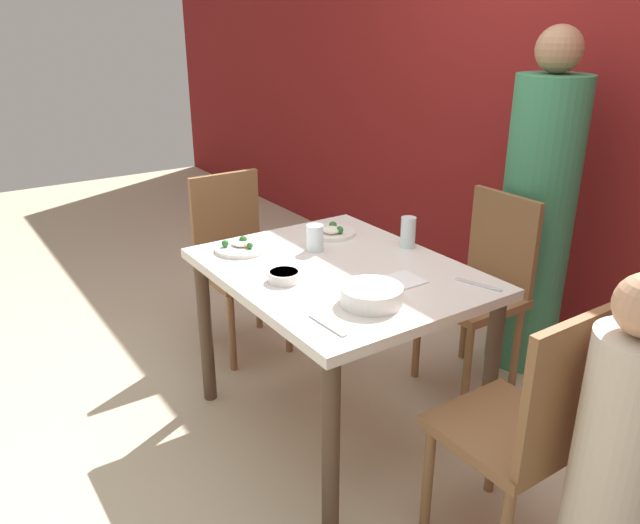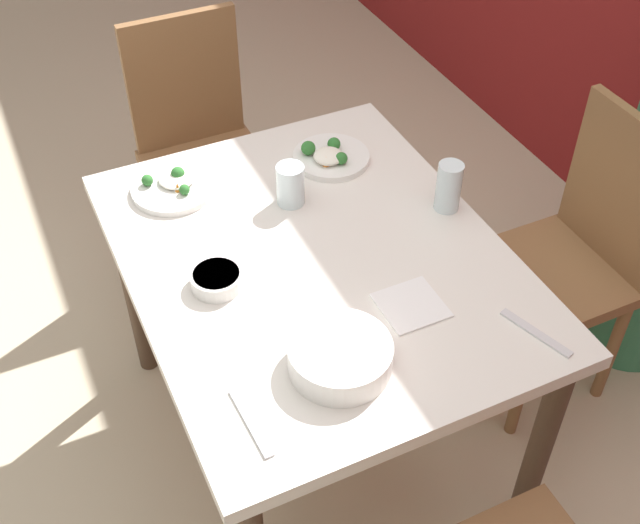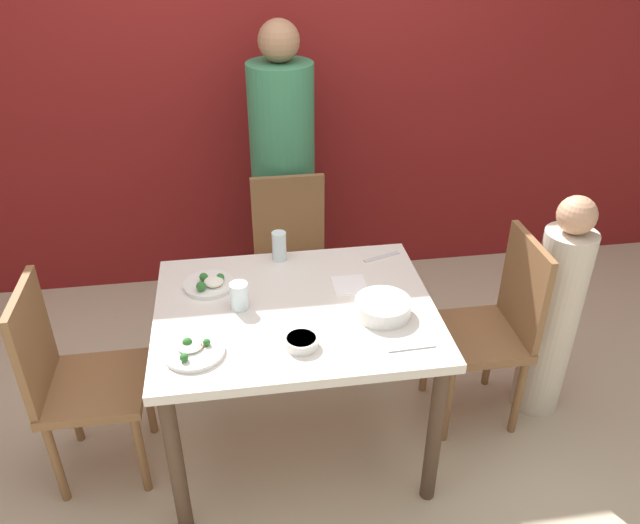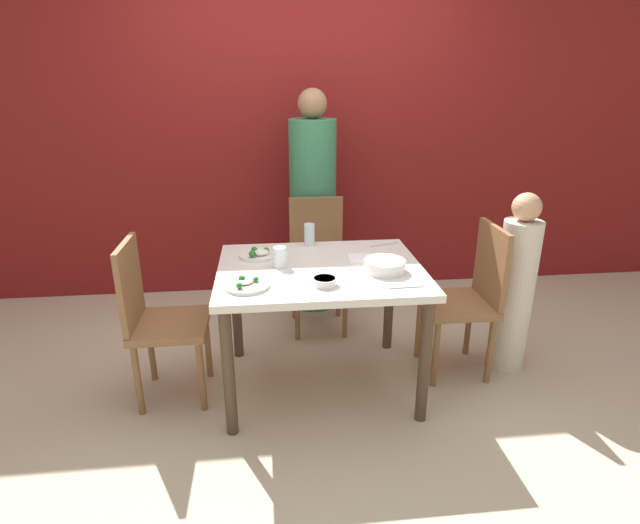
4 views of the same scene
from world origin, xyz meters
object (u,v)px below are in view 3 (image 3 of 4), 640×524
object	(u,v)px
person_child	(553,316)
glass_water_tall	(239,296)
chair_adult_spot	(292,259)
plate_rice_adult	(193,350)
bowl_curry	(383,307)
chair_child_spot	(493,325)
person_adult	(284,188)

from	to	relation	value
person_child	glass_water_tall	bearing A→B (deg)	-178.14
person_child	glass_water_tall	world-z (taller)	person_child
chair_adult_spot	glass_water_tall	xyz separation A→B (m)	(-0.28, -0.75, 0.30)
person_child	plate_rice_adult	distance (m)	1.62
bowl_curry	glass_water_tall	xyz separation A→B (m)	(-0.55, 0.13, 0.02)
chair_child_spot	chair_adult_spot	bearing A→B (deg)	-130.50
chair_child_spot	glass_water_tall	xyz separation A→B (m)	(-1.11, -0.05, 0.30)
chair_child_spot	person_child	size ratio (longest dim) A/B	0.83
chair_adult_spot	bowl_curry	xyz separation A→B (m)	(0.27, -0.88, 0.28)
chair_child_spot	person_child	xyz separation A→B (m)	(0.28, -0.00, 0.02)
plate_rice_adult	glass_water_tall	size ratio (longest dim) A/B	1.98
chair_child_spot	glass_water_tall	bearing A→B (deg)	-87.67
chair_adult_spot	glass_water_tall	distance (m)	0.86
plate_rice_adult	glass_water_tall	bearing A→B (deg)	55.93
bowl_curry	chair_adult_spot	bearing A→B (deg)	106.79
person_child	person_adult	bearing A→B (deg)	136.60
person_adult	bowl_curry	size ratio (longest dim) A/B	7.49
chair_child_spot	person_adult	bearing A→B (deg)	-141.72
chair_child_spot	person_child	world-z (taller)	person_child
chair_adult_spot	bowl_curry	distance (m)	0.96
person_child	glass_water_tall	distance (m)	1.42
person_adult	glass_water_tall	size ratio (longest dim) A/B	14.70
plate_rice_adult	glass_water_tall	xyz separation A→B (m)	(0.18, 0.26, 0.04)
chair_adult_spot	bowl_curry	size ratio (longest dim) A/B	4.20
plate_rice_adult	glass_water_tall	world-z (taller)	glass_water_tall
chair_child_spot	person_child	distance (m)	0.28
person_adult	chair_child_spot	bearing A→B (deg)	-51.72
chair_adult_spot	person_adult	size ratio (longest dim) A/B	0.56
glass_water_tall	chair_child_spot	bearing A→B (deg)	2.33
plate_rice_adult	person_adult	bearing A→B (deg)	71.25
bowl_curry	plate_rice_adult	size ratio (longest dim) A/B	0.99
plate_rice_adult	person_child	bearing A→B (deg)	11.03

